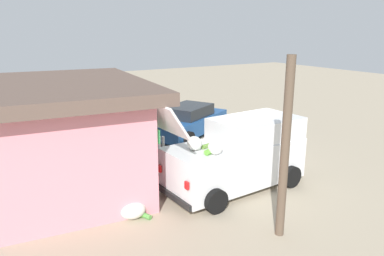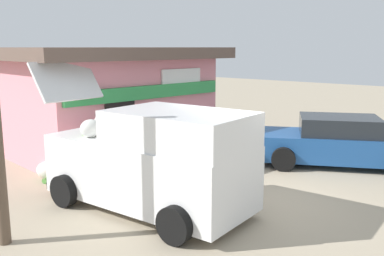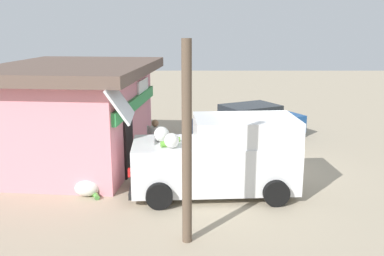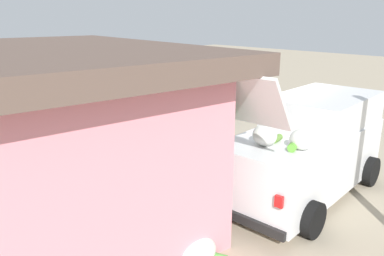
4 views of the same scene
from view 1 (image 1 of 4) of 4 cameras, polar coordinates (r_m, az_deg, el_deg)
ground_plane at (r=13.58m, az=6.56°, el=-5.04°), size 60.00×60.00×0.00m
storefront_bar at (r=11.41m, az=-19.07°, el=-0.92°), size 6.73×5.24×3.23m
delivery_van at (r=11.12m, az=7.31°, el=-4.11°), size 2.37×4.95×2.92m
parked_sedan at (r=16.57m, az=-0.55°, el=1.10°), size 3.59×4.65×1.36m
vendor_standing at (r=11.74m, az=-5.66°, el=-3.50°), size 0.44×0.53×1.60m
customer_bending at (r=10.34m, az=-1.82°, el=-6.63°), size 0.71×0.57×1.37m
unloaded_banana_pile at (r=9.66m, az=-9.09°, el=-12.60°), size 0.69×0.73×0.43m
paint_bucket at (r=14.56m, az=-9.97°, el=-3.14°), size 0.28×0.28×0.31m
utility_pole at (r=8.35m, az=14.29°, el=-3.37°), size 0.20×0.20×4.17m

